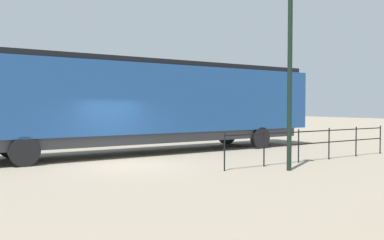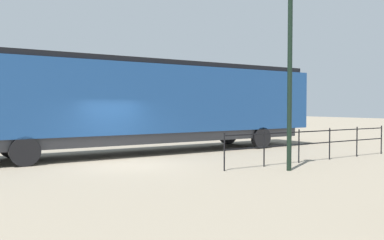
% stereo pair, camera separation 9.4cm
% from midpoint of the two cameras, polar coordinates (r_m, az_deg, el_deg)
% --- Properties ---
extents(ground_plane, '(120.00, 120.00, 0.00)m').
position_cam_midpoint_polar(ground_plane, '(15.32, -9.32, -6.28)').
color(ground_plane, gray).
extents(locomotive, '(3.09, 17.89, 4.26)m').
position_cam_midpoint_polar(locomotive, '(19.24, -4.87, 2.56)').
color(locomotive, navy).
rests_on(locomotive, ground_plane).
extents(lamp_post, '(0.46, 0.46, 6.51)m').
position_cam_midpoint_polar(lamp_post, '(14.23, 13.46, 10.41)').
color(lamp_post, black).
rests_on(lamp_post, ground_plane).
extents(platform_fence, '(0.05, 9.06, 1.30)m').
position_cam_midpoint_polar(platform_fence, '(16.82, 16.70, -2.75)').
color(platform_fence, black).
rests_on(platform_fence, ground_plane).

